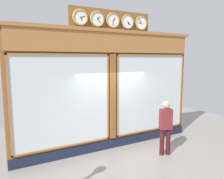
% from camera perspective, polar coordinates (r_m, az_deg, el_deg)
% --- Properties ---
extents(shop_facade, '(6.47, 0.42, 4.43)m').
position_cam_1_polar(shop_facade, '(7.30, -0.48, 0.24)').
color(shop_facade, brown).
rests_on(shop_facade, ground_plane).
extents(pedestrian, '(0.41, 0.32, 1.69)m').
position_cam_1_polar(pedestrian, '(7.07, 13.52, -8.89)').
color(pedestrian, '#3A1316').
rests_on(pedestrian, ground_plane).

